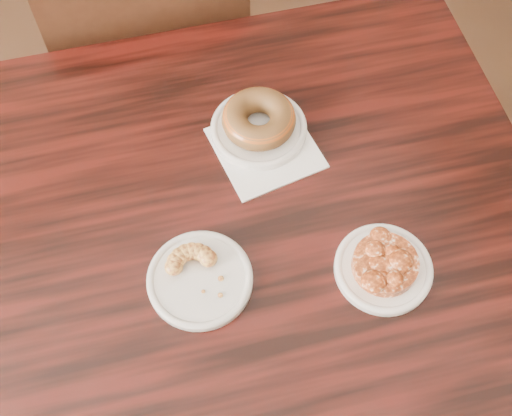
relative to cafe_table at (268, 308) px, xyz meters
name	(u,v)px	position (x,y,z in m)	size (l,w,h in m)	color
room_walls	(171,68)	(-0.16, -0.18, 1.02)	(5.02, 5.02, 2.80)	tan
cafe_table	(268,308)	(0.00, 0.00, 0.00)	(0.95, 0.95, 0.75)	black
chair_far	(148,41)	(0.02, 0.76, 0.08)	(0.47, 0.47, 0.90)	black
napkin	(265,148)	(0.06, 0.15, 0.38)	(0.17, 0.17, 0.00)	white
plate_donut	(259,129)	(0.06, 0.19, 0.39)	(0.17, 0.17, 0.01)	silver
plate_cruller	(200,280)	(-0.14, -0.04, 0.38)	(0.17, 0.17, 0.01)	silver
plate_fritter	(383,269)	(0.13, -0.14, 0.38)	(0.15, 0.15, 0.01)	white
glazed_donut	(259,119)	(0.06, 0.19, 0.41)	(0.13, 0.13, 0.05)	#8F4614
apple_fritter	(386,263)	(0.13, -0.14, 0.40)	(0.14, 0.14, 0.03)	#4B1A08
cruller_fragment	(199,275)	(-0.14, -0.04, 0.40)	(0.10, 0.10, 0.03)	brown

